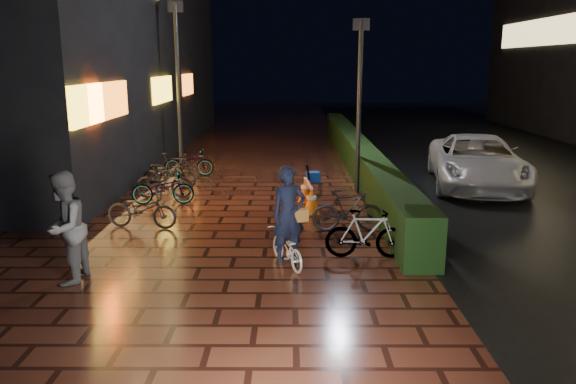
{
  "coord_description": "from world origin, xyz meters",
  "views": [
    {
      "loc": [
        1.03,
        -10.94,
        3.5
      ],
      "look_at": [
        0.99,
        -0.51,
        1.1
      ],
      "focal_mm": 35.0,
      "sensor_mm": 36.0,
      "label": 1
    }
  ],
  "objects_px": {
    "bystander_person": "(64,228)",
    "traffic_barrier": "(308,195)",
    "van": "(477,162)",
    "cart_assembly": "(313,178)",
    "cyclist": "(288,230)"
  },
  "relations": [
    {
      "from": "bystander_person",
      "to": "van",
      "type": "relative_size",
      "value": 0.35
    },
    {
      "from": "van",
      "to": "cyclist",
      "type": "height_order",
      "value": "cyclist"
    },
    {
      "from": "bystander_person",
      "to": "traffic_barrier",
      "type": "bearing_deg",
      "value": 143.98
    },
    {
      "from": "cyclist",
      "to": "cart_assembly",
      "type": "height_order",
      "value": "cyclist"
    },
    {
      "from": "bystander_person",
      "to": "cart_assembly",
      "type": "bearing_deg",
      "value": 149.39
    },
    {
      "from": "bystander_person",
      "to": "traffic_barrier",
      "type": "distance_m",
      "value": 6.41
    },
    {
      "from": "bystander_person",
      "to": "traffic_barrier",
      "type": "relative_size",
      "value": 1.18
    },
    {
      "from": "bystander_person",
      "to": "cyclist",
      "type": "distance_m",
      "value": 3.67
    },
    {
      "from": "traffic_barrier",
      "to": "bystander_person",
      "type": "bearing_deg",
      "value": -129.72
    },
    {
      "from": "cart_assembly",
      "to": "traffic_barrier",
      "type": "bearing_deg",
      "value": -96.96
    },
    {
      "from": "van",
      "to": "traffic_barrier",
      "type": "height_order",
      "value": "van"
    },
    {
      "from": "van",
      "to": "cyclist",
      "type": "bearing_deg",
      "value": -119.59
    },
    {
      "from": "bystander_person",
      "to": "cart_assembly",
      "type": "height_order",
      "value": "bystander_person"
    },
    {
      "from": "bystander_person",
      "to": "van",
      "type": "height_order",
      "value": "bystander_person"
    },
    {
      "from": "van",
      "to": "cart_assembly",
      "type": "xyz_separation_m",
      "value": [
        -4.77,
        -1.11,
        -0.27
      ]
    }
  ]
}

